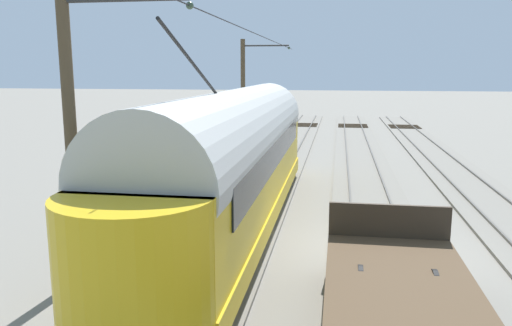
% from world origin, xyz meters
% --- Properties ---
extents(ground_plane, '(220.00, 220.00, 0.00)m').
position_xyz_m(ground_plane, '(0.00, 0.00, 0.00)').
color(ground_plane, gray).
extents(track_adjacent_siding, '(2.80, 80.00, 0.18)m').
position_xyz_m(track_adjacent_siding, '(0.00, -0.31, 0.05)').
color(track_adjacent_siding, slate).
rests_on(track_adjacent_siding, ground).
extents(track_third_siding, '(2.80, 80.00, 0.18)m').
position_xyz_m(track_third_siding, '(4.32, -0.31, 0.05)').
color(track_third_siding, slate).
rests_on(track_third_siding, ground).
extents(vintage_streetcar, '(2.65, 17.90, 5.60)m').
position_xyz_m(vintage_streetcar, '(4.32, -1.26, 2.26)').
color(vintage_streetcar, gold).
rests_on(vintage_streetcar, ground).
extents(catenary_pole_foreground, '(3.05, 0.28, 6.73)m').
position_xyz_m(catenary_pole_foreground, '(7.06, -17.41, 3.54)').
color(catenary_pole_foreground, '#4C3D28').
rests_on(catenary_pole_foreground, ground).
extents(catenary_pole_mid_near, '(3.05, 0.28, 6.73)m').
position_xyz_m(catenary_pole_mid_near, '(7.06, 3.18, 3.54)').
color(catenary_pole_mid_near, '#4C3D28').
rests_on(catenary_pole_mid_near, ground).
extents(overhead_wire_run, '(2.84, 24.60, 0.18)m').
position_xyz_m(overhead_wire_run, '(4.42, -7.82, 6.19)').
color(overhead_wire_run, black).
rests_on(overhead_wire_run, ground).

